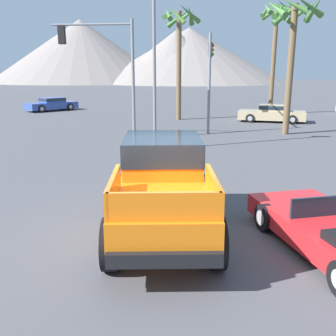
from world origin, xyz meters
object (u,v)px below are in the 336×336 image
at_px(orange_pickup_truck, 163,180).
at_px(palm_tree_tall, 180,35).
at_px(parked_car_blue, 52,104).
at_px(traffic_light_main, 210,65).
at_px(parked_car_tan, 272,113).
at_px(palm_tree_leaning, 276,31).
at_px(palm_tree_short, 294,31).
at_px(street_lamp_post, 154,39).
at_px(traffic_light_crosswalk, 103,57).

relative_size(orange_pickup_truck, palm_tree_tall, 0.67).
xyz_separation_m(parked_car_blue, traffic_light_main, (14.27, -10.46, 3.29)).
distance_m(parked_car_tan, palm_tree_leaning, 7.97).
bearing_deg(parked_car_blue, traffic_light_main, -176.78).
relative_size(palm_tree_tall, palm_tree_leaning, 0.90).
relative_size(parked_car_blue, palm_tree_short, 0.62).
xyz_separation_m(orange_pickup_truck, parked_car_tan, (5.33, 20.20, -0.56)).
bearing_deg(palm_tree_short, traffic_light_main, 166.37).
distance_m(parked_car_blue, palm_tree_tall, 14.23).
height_order(parked_car_blue, street_lamp_post, street_lamp_post).
bearing_deg(traffic_light_main, street_lamp_post, 159.76).
height_order(orange_pickup_truck, street_lamp_post, street_lamp_post).
relative_size(parked_car_tan, traffic_light_crosswalk, 0.79).
relative_size(parked_car_tan, parked_car_blue, 1.04).
xyz_separation_m(parked_car_tan, palm_tree_leaning, (0.66, 5.16, 6.04)).
bearing_deg(street_lamp_post, palm_tree_tall, 89.24).
distance_m(parked_car_blue, street_lamp_post, 21.13).
bearing_deg(traffic_light_main, palm_tree_tall, 23.68).
height_order(orange_pickup_truck, palm_tree_tall, palm_tree_tall).
relative_size(parked_car_blue, palm_tree_leaning, 0.52).
distance_m(parked_car_tan, palm_tree_short, 7.51).
distance_m(orange_pickup_truck, parked_car_tan, 20.90).
relative_size(orange_pickup_truck, traffic_light_crosswalk, 0.88).
bearing_deg(orange_pickup_truck, parked_car_blue, 109.59).
height_order(orange_pickup_truck, parked_car_blue, orange_pickup_truck).
height_order(street_lamp_post, palm_tree_tall, street_lamp_post).
xyz_separation_m(parked_car_blue, palm_tree_leaning, (19.37, -0.79, 6.05)).
height_order(parked_car_tan, palm_tree_leaning, palm_tree_leaning).
xyz_separation_m(parked_car_tan, palm_tree_tall, (-6.68, 0.59, 5.37)).
bearing_deg(palm_tree_short, parked_car_tan, 90.23).
xyz_separation_m(traffic_light_crosswalk, palm_tree_tall, (3.25, 8.73, 1.72)).
bearing_deg(palm_tree_leaning, parked_car_tan, -97.28).
height_order(orange_pickup_truck, palm_tree_short, palm_tree_short).
distance_m(orange_pickup_truck, parked_car_blue, 29.38).
xyz_separation_m(parked_car_blue, street_lamp_post, (11.88, -16.94, 4.28)).
bearing_deg(street_lamp_post, traffic_light_crosswalk, 137.29).
bearing_deg(street_lamp_post, orange_pickup_truck, -80.77).
bearing_deg(parked_car_blue, traffic_light_crosswalk, 161.42).
height_order(traffic_light_main, palm_tree_short, palm_tree_short).
bearing_deg(traffic_light_main, parked_car_blue, 53.76).
relative_size(traffic_light_crosswalk, palm_tree_short, 0.82).
bearing_deg(traffic_light_main, traffic_light_crosswalk, 123.49).
height_order(street_lamp_post, palm_tree_short, street_lamp_post).
bearing_deg(orange_pickup_truck, traffic_light_main, 79.24).
height_order(palm_tree_short, palm_tree_leaning, palm_tree_leaning).
bearing_deg(traffic_light_crosswalk, traffic_light_main, -146.51).
xyz_separation_m(street_lamp_post, palm_tree_tall, (0.15, 11.58, 1.10)).
distance_m(traffic_light_main, palm_tree_tall, 5.95).
height_order(traffic_light_main, palm_tree_leaning, palm_tree_leaning).
distance_m(parked_car_tan, traffic_light_main, 7.13).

